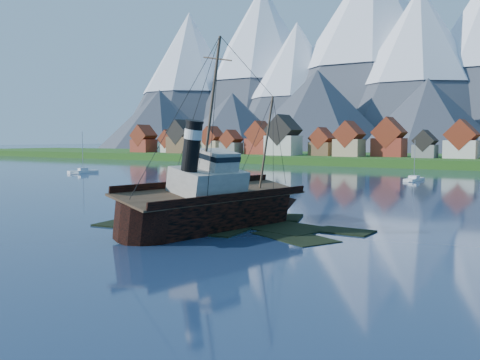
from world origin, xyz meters
The scene contains 10 objects.
ground centered at (0.00, 0.00, 0.00)m, with size 1400.00×1400.00×0.00m, color #1A2D4B.
shoal centered at (1.78, 2.15, -0.35)m, with size 31.71×21.24×1.14m.
shore_bank centered at (0.00, 170.00, 0.00)m, with size 600.00×80.00×3.20m, color #164513.
seawall centered at (0.00, 132.00, 0.00)m, with size 600.00×2.50×2.00m, color #3F3D38.
town centered at (-33.12, 152.18, 8.99)m, with size 250.96×16.69×17.30m.
tugboat_wreck centered at (1.57, 0.14, 2.80)m, with size 6.50×28.00×22.19m.
sailboat_a centered at (-42.08, 57.52, 0.22)m, with size 7.09×7.30×9.94m.
sailboat_b centered at (-87.03, 55.23, 0.30)m, with size 4.41×9.02×12.69m.
sailboat_c centered at (-55.74, 71.49, 0.27)m, with size 7.32×8.96×12.03m.
sailboat_e centered at (1.76, 80.15, 0.22)m, with size 2.76×9.00×10.30m.
Camera 1 is at (37.31, -49.57, 10.25)m, focal length 40.00 mm.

